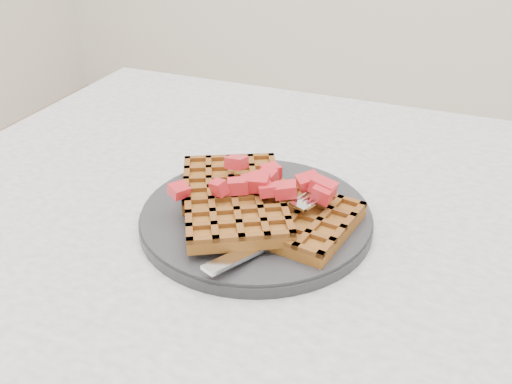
% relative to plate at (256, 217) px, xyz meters
% --- Properties ---
extents(table, '(1.20, 0.80, 0.75)m').
position_rel_plate_xyz_m(table, '(0.16, 0.01, -0.12)').
color(table, silver).
rests_on(table, ground).
extents(plate, '(0.25, 0.25, 0.02)m').
position_rel_plate_xyz_m(plate, '(0.00, 0.00, 0.00)').
color(plate, '#242427').
rests_on(plate, table).
extents(waffles, '(0.23, 0.22, 0.03)m').
position_rel_plate_xyz_m(waffles, '(0.00, -0.00, 0.02)').
color(waffles, '#91561E').
rests_on(waffles, plate).
extents(strawberry_pile, '(0.15, 0.15, 0.02)m').
position_rel_plate_xyz_m(strawberry_pile, '(0.00, 0.00, 0.05)').
color(strawberry_pile, '#A50914').
rests_on(strawberry_pile, waffles).
extents(fork, '(0.09, 0.18, 0.02)m').
position_rel_plate_xyz_m(fork, '(0.04, -0.04, 0.02)').
color(fork, silver).
rests_on(fork, plate).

